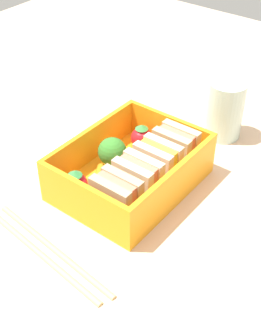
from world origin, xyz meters
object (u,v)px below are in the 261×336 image
(chopstick_pair, at_px, (46,249))
(carrot_stick_left, at_px, (99,178))
(sandwich_center_right, at_px, (116,197))
(strawberry_far_left, at_px, (142,137))
(folded_napkin, at_px, (43,144))
(strawberry_left, at_px, (76,184))
(sandwich_center_left, at_px, (158,162))
(sandwich_left, at_px, (176,147))
(drinking_glass, at_px, (225,110))
(broccoli_floret, at_px, (114,151))
(sandwich_center, at_px, (138,179))
(carrot_stick_far_left, at_px, (128,154))

(chopstick_pair, bearing_deg, carrot_stick_left, -169.79)
(sandwich_center_right, distance_m, strawberry_far_left, 0.13)
(sandwich_center_right, relative_size, strawberry_far_left, 1.50)
(folded_napkin, bearing_deg, strawberry_left, 64.83)
(sandwich_center_left, distance_m, carrot_stick_left, 0.07)
(sandwich_left, distance_m, sandwich_center_left, 0.04)
(sandwich_left, relative_size, strawberry_far_left, 1.50)
(sandwich_center_right, xyz_separation_m, strawberry_far_left, (-0.12, -0.05, -0.01))
(carrot_stick_left, bearing_deg, sandwich_left, 150.55)
(chopstick_pair, bearing_deg, drinking_glass, 172.69)
(sandwich_center_right, xyz_separation_m, folded_napkin, (-0.05, -0.17, -0.03))
(strawberry_left, relative_size, folded_napkin, 0.33)
(strawberry_far_left, xyz_separation_m, chopstick_pair, (0.20, 0.02, -0.02))
(strawberry_left, bearing_deg, sandwich_left, 154.64)
(sandwich_left, distance_m, sandwich_center_right, 0.12)
(sandwich_center_right, distance_m, broccoli_floret, 0.08)
(sandwich_center_left, distance_m, strawberry_left, 0.10)
(sandwich_center, xyz_separation_m, folded_napkin, (-0.01, -0.17, -0.03))
(sandwich_left, relative_size, folded_napkin, 0.50)
(sandwich_left, bearing_deg, strawberry_left, -25.36)
(broccoli_floret, relative_size, carrot_stick_left, 1.03)
(sandwich_center, distance_m, strawberry_far_left, 0.10)
(sandwich_left, height_order, sandwich_center, same)
(sandwich_left, bearing_deg, sandwich_center_right, 0.00)
(strawberry_far_left, distance_m, chopstick_pair, 0.20)
(sandwich_center_left, height_order, broccoli_floret, sandwich_center_left)
(strawberry_left, height_order, chopstick_pair, strawberry_left)
(drinking_glass, bearing_deg, carrot_stick_far_left, -24.34)
(carrot_stick_far_left, bearing_deg, sandwich_center_left, 79.26)
(sandwich_center, height_order, strawberry_far_left, sandwich_center)
(sandwich_center_left, bearing_deg, chopstick_pair, -10.80)
(sandwich_center, distance_m, strawberry_left, 0.07)
(sandwich_left, bearing_deg, drinking_glass, 175.30)
(sandwich_center_left, relative_size, strawberry_far_left, 1.50)
(strawberry_left, height_order, folded_napkin, strawberry_left)
(carrot_stick_far_left, distance_m, drinking_glass, 0.15)
(carrot_stick_far_left, height_order, drinking_glass, drinking_glass)
(sandwich_center_left, height_order, carrot_stick_far_left, sandwich_center_left)
(sandwich_center_left, height_order, sandwich_center_right, same)
(carrot_stick_far_left, bearing_deg, drinking_glass, 155.66)
(sandwich_center_right, height_order, chopstick_pair, sandwich_center_right)
(carrot_stick_far_left, height_order, broccoli_floret, broccoli_floret)
(sandwich_center_left, relative_size, carrot_stick_left, 1.19)
(sandwich_center_right, height_order, carrot_stick_far_left, sandwich_center_right)
(sandwich_center_right, xyz_separation_m, carrot_stick_left, (-0.03, -0.05, -0.02))
(folded_napkin, bearing_deg, chopstick_pair, 47.19)
(carrot_stick_far_left, bearing_deg, sandwich_center, 47.36)
(sandwich_center_left, bearing_deg, strawberry_far_left, -126.89)
(strawberry_far_left, height_order, carrot_stick_far_left, strawberry_far_left)
(strawberry_left, bearing_deg, sandwich_center_left, 145.06)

